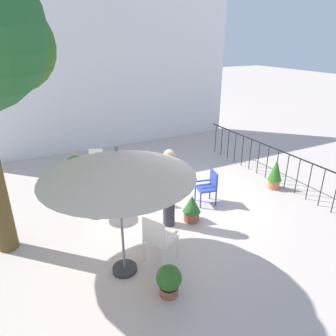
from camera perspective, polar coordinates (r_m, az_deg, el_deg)
ground_plane at (r=8.07m, az=1.67°, el=-5.97°), size 60.00×60.00×0.00m
villa_facade at (r=11.81m, az=-10.66°, el=16.79°), size 9.75×0.30×5.40m
terrace_railing at (r=9.50m, az=17.90°, el=2.01°), size 0.03×5.56×1.01m
patio_umbrella_0 at (r=4.87m, az=-9.26°, el=0.65°), size 2.48×2.48×2.38m
cafe_table_0 at (r=7.37m, az=-13.29°, el=-5.18°), size 0.67×0.67×0.73m
patio_chair_0 at (r=9.32m, az=-13.07°, el=1.03°), size 0.56×0.56×0.89m
patio_chair_1 at (r=5.79m, az=-1.89°, el=-12.53°), size 0.66×0.67×0.96m
patio_chair_2 at (r=7.80m, az=7.52°, el=-3.19°), size 0.52×0.51×0.86m
potted_plant_0 at (r=10.15m, az=-5.78°, el=1.92°), size 0.27×0.27×0.54m
potted_plant_1 at (r=9.78m, az=-16.66°, el=0.60°), size 0.50×0.50×0.63m
potted_plant_2 at (r=8.98m, az=19.14°, el=-0.90°), size 0.37×0.37×0.86m
potted_plant_3 at (r=5.32m, az=0.23°, el=-19.90°), size 0.42×0.42×0.55m
potted_plant_4 at (r=7.71m, az=-1.45°, el=-4.71°), size 0.32×0.32×0.64m
potted_plant_5 at (r=7.10m, az=4.38°, el=-7.25°), size 0.41×0.41×0.64m
standing_person at (r=6.66m, az=0.17°, el=-3.56°), size 0.43×0.43×1.79m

